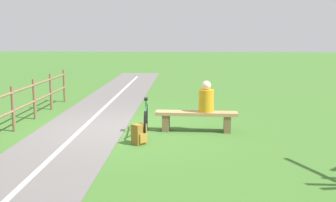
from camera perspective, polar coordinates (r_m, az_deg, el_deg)
ground_plane at (r=10.36m, az=-6.60°, el=-3.83°), size 80.00×80.00×0.00m
paved_path at (r=6.89m, az=-19.59°, el=-11.13°), size 2.72×36.03×0.02m
path_centre_line at (r=6.89m, az=-19.59°, el=-11.05°), size 0.62×32.00×0.00m
bench at (r=10.01m, az=3.91°, el=-2.27°), size 1.97×0.45×0.48m
person_seated at (r=9.92m, az=5.25°, el=0.32°), size 0.37×0.37×0.75m
bicycle at (r=9.63m, az=-3.05°, el=-2.63°), size 0.18×1.72×0.85m
backpack at (r=8.90m, az=-3.94°, el=-4.57°), size 0.35×0.35×0.44m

